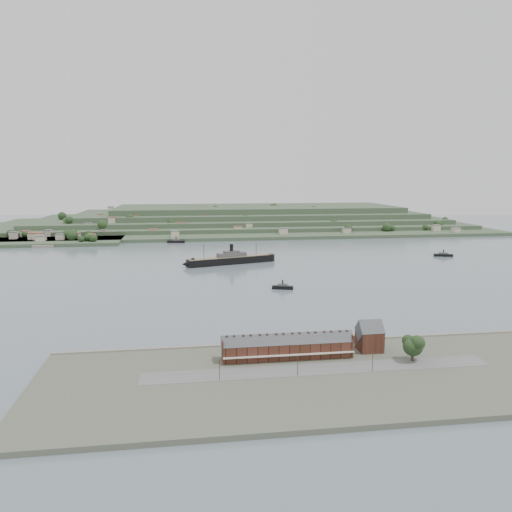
{
  "coord_description": "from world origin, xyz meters",
  "views": [
    {
      "loc": [
        -52.05,
        -364.48,
        77.78
      ],
      "look_at": [
        5.48,
        30.0,
        13.65
      ],
      "focal_mm": 35.0,
      "sensor_mm": 36.0,
      "label": 1
    }
  ],
  "objects": [
    {
      "name": "near_shore",
      "position": [
        0.0,
        -186.75,
        1.01
      ],
      "size": [
        220.0,
        80.0,
        2.6
      ],
      "color": "#4C5142",
      "rests_on": "ground"
    },
    {
      "name": "ground",
      "position": [
        0.0,
        0.0,
        0.0
      ],
      "size": [
        1400.0,
        1400.0,
        0.0
      ],
      "primitive_type": "plane",
      "color": "slate",
      "rests_on": "ground"
    },
    {
      "name": "fig_tree",
      "position": [
        40.7,
        -179.32,
        9.0
      ],
      "size": [
        10.27,
        8.9,
        11.47
      ],
      "color": "#3C291B",
      "rests_on": "ground"
    },
    {
      "name": "steamship",
      "position": [
        -13.87,
        72.41,
        3.94
      ],
      "size": [
        86.61,
        35.08,
        21.34
      ],
      "color": "black",
      "rests_on": "ground"
    },
    {
      "name": "ferry_west",
      "position": [
        -61.23,
        225.0,
        1.82
      ],
      "size": [
        20.75,
        8.44,
        7.56
      ],
      "color": "black",
      "rests_on": "ground"
    },
    {
      "name": "tugboat",
      "position": [
        15.11,
        -32.27,
        1.6
      ],
      "size": [
        15.04,
        8.12,
        6.55
      ],
      "color": "black",
      "rests_on": "ground"
    },
    {
      "name": "ferry_east",
      "position": [
        198.84,
        85.34,
        1.59
      ],
      "size": [
        18.28,
        10.12,
        6.61
      ],
      "color": "black",
      "rests_on": "ground"
    },
    {
      "name": "far_peninsula",
      "position": [
        27.91,
        393.1,
        11.88
      ],
      "size": [
        760.0,
        309.0,
        30.0
      ],
      "color": "#344B32",
      "rests_on": "ground"
    },
    {
      "name": "gabled_building",
      "position": [
        27.5,
        -164.0,
        8.19
      ],
      "size": [
        10.4,
        10.18,
        14.09
      ],
      "color": "#402217",
      "rests_on": "ground"
    },
    {
      "name": "terrace_row",
      "position": [
        -10.0,
        -168.02,
        6.84
      ],
      "size": [
        55.6,
        9.8,
        11.07
      ],
      "color": "#402217",
      "rests_on": "ground"
    }
  ]
}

